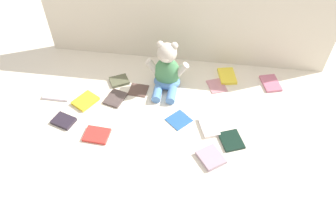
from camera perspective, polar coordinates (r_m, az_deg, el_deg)
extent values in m
plane|color=silver|center=(1.65, 1.15, 0.10)|extent=(3.20, 3.20, 0.00)
cube|color=beige|center=(1.80, 3.09, 16.26)|extent=(1.56, 0.03, 0.56)
ellipsoid|color=#4C8C59|center=(1.73, -0.14, 6.83)|extent=(0.13, 0.10, 0.18)
ellipsoid|color=#598CD1|center=(1.76, -0.17, 5.32)|extent=(0.14, 0.11, 0.06)
sphere|color=beige|center=(1.64, -0.18, 10.15)|extent=(0.10, 0.10, 0.10)
ellipsoid|color=white|center=(1.62, -0.38, 9.16)|extent=(0.04, 0.03, 0.03)
sphere|color=beige|center=(1.63, -1.35, 11.51)|extent=(0.04, 0.04, 0.04)
sphere|color=beige|center=(1.62, 1.10, 11.30)|extent=(0.04, 0.04, 0.04)
cylinder|color=beige|center=(1.71, -2.59, 7.73)|extent=(0.08, 0.04, 0.09)
cylinder|color=beige|center=(1.70, 2.27, 7.26)|extent=(0.08, 0.04, 0.09)
cylinder|color=#598CD1|center=(1.70, -1.85, 3.22)|extent=(0.05, 0.10, 0.05)
cylinder|color=#598CD1|center=(1.70, 0.60, 2.97)|extent=(0.05, 0.10, 0.05)
cube|color=brown|center=(1.76, -5.10, 3.82)|extent=(0.10, 0.10, 0.01)
cube|color=#BD6480|center=(1.87, 17.23, 4.74)|extent=(0.12, 0.15, 0.01)
cube|color=#A78D9F|center=(1.47, 7.38, -7.77)|extent=(0.14, 0.14, 0.02)
cube|color=#2A5FAE|center=(1.60, 1.88, -1.32)|extent=(0.14, 0.14, 0.01)
cube|color=#55583F|center=(1.81, -8.40, 5.32)|extent=(0.12, 0.12, 0.02)
cube|color=white|center=(1.58, 7.05, -2.53)|extent=(0.11, 0.14, 0.02)
cube|color=red|center=(1.57, -12.15, -3.87)|extent=(0.12, 0.10, 0.02)
cube|color=yellow|center=(1.85, 10.12, 6.11)|extent=(0.11, 0.14, 0.02)
cube|color=#2B2331|center=(1.67, -17.51, -1.45)|extent=(0.12, 0.10, 0.02)
cube|color=white|center=(1.82, -18.37, 3.14)|extent=(0.14, 0.10, 0.01)
cube|color=yellow|center=(1.73, -14.04, 1.78)|extent=(0.14, 0.14, 0.02)
cube|color=#4F413F|center=(1.72, -9.04, 2.34)|extent=(0.11, 0.13, 0.01)
cube|color=black|center=(1.55, 10.83, -4.83)|extent=(0.13, 0.14, 0.01)
cube|color=#BD7B87|center=(1.79, 8.37, 4.52)|extent=(0.12, 0.13, 0.01)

